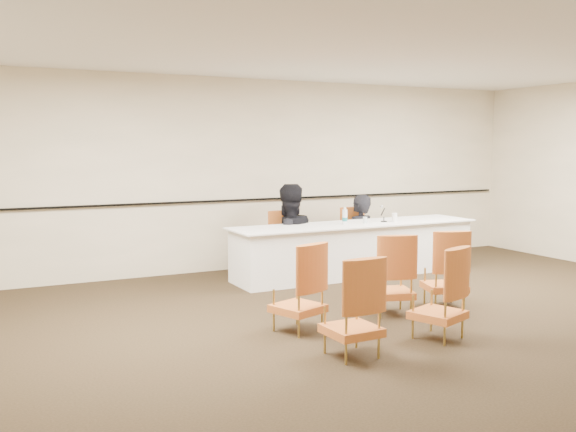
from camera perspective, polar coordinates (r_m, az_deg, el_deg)
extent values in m
plane|color=black|center=(7.04, 10.54, -9.91)|extent=(10.00, 10.00, 0.00)
plane|color=silver|center=(6.85, 11.06, 14.98)|extent=(10.00, 10.00, 0.00)
cube|color=beige|center=(10.25, -2.90, 3.73)|extent=(10.00, 0.04, 3.00)
cube|color=black|center=(10.24, -2.80, 1.49)|extent=(9.80, 0.04, 0.03)
imported|color=black|center=(10.49, 6.31, -2.73)|extent=(0.72, 0.59, 1.70)
imported|color=black|center=(9.82, -0.02, -2.70)|extent=(0.93, 0.73, 1.91)
cube|color=white|center=(9.93, 8.10, -0.51)|extent=(0.35, 0.30, 0.00)
cylinder|color=silver|center=(9.72, 6.87, -0.36)|extent=(0.08, 0.08, 0.10)
cylinder|color=white|center=(9.99, 9.45, -0.12)|extent=(0.11, 0.11, 0.13)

